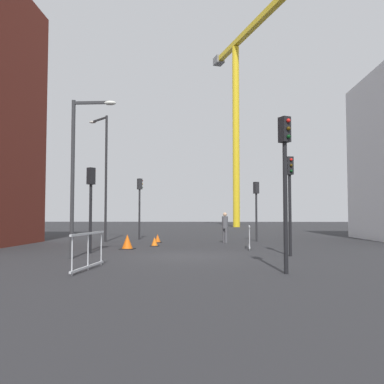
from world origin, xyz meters
name	(u,v)px	position (x,y,z in m)	size (l,w,h in m)	color
ground	(184,256)	(0.00, 0.00, 0.00)	(160.00, 160.00, 0.00)	#28282B
construction_crane	(238,99)	(4.76, 38.10, 16.70)	(7.65, 19.56, 24.90)	yellow
streetlamp_tall	(104,167)	(-5.30, 8.57, 4.44)	(1.45, 1.36, 7.53)	#232326
streetlamp_short	(79,163)	(-3.80, -1.03, 3.51)	(1.66, 0.24, 5.83)	#2D2D30
traffic_light_crosswalk	(140,198)	(-3.52, 10.81, 2.65)	(0.39, 0.35, 3.94)	#232326
traffic_light_near	(256,201)	(3.83, 9.14, 2.42)	(0.38, 0.36, 3.57)	#232326
traffic_light_far	(285,169)	(3.05, -4.67, 2.85)	(0.34, 0.39, 4.28)	black
traffic_light_verge	(290,189)	(4.12, 0.24, 2.60)	(0.30, 0.39, 3.85)	black
traffic_light_island	(91,195)	(-3.94, 1.08, 2.41)	(0.36, 0.38, 3.56)	black
pedestrian_walking	(225,225)	(1.88, 7.69, 1.00)	(0.34, 0.34, 1.73)	#4C4C51
safety_barrier_rear	(249,237)	(2.86, 3.59, 0.56)	(0.24, 2.00, 1.08)	#B2B5BA
safety_barrier_right_run	(88,250)	(-2.52, -4.13, 0.56)	(0.25, 2.56, 1.08)	#B2B5BA
traffic_cone_on_verge	(155,242)	(-1.80, 5.15, 0.21)	(0.45, 0.45, 0.46)	black
traffic_cone_orange	(158,239)	(-1.99, 7.95, 0.22)	(0.47, 0.47, 0.48)	black
traffic_cone_striped	(127,242)	(-2.83, 3.28, 0.32)	(0.67, 0.67, 0.68)	black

